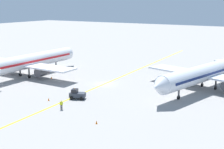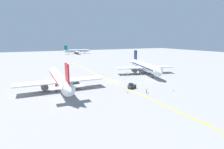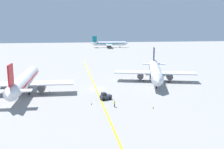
{
  "view_description": "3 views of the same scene",
  "coord_description": "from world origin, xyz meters",
  "px_view_note": "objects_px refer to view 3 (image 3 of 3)",
  "views": [
    {
      "loc": [
        37.46,
        -58.41,
        18.17
      ],
      "look_at": [
        2.61,
        -0.89,
        2.73
      ],
      "focal_mm": 50.0,
      "sensor_mm": 36.0,
      "label": 1
    },
    {
      "loc": [
        -29.71,
        -61.53,
        16.72
      ],
      "look_at": [
        -2.32,
        -4.83,
        3.91
      ],
      "focal_mm": 28.0,
      "sensor_mm": 36.0,
      "label": 2
    },
    {
      "loc": [
        -5.7,
        -78.65,
        19.86
      ],
      "look_at": [
        4.76,
        -2.07,
        4.73
      ],
      "focal_mm": 42.0,
      "sensor_mm": 36.0,
      "label": 3
    }
  ],
  "objects_px": {
    "airplane_at_gate": "(24,81)",
    "ground_crew_worker": "(114,103)",
    "traffic_cone_by_wingtip": "(49,91)",
    "airplane_adjacent_stand": "(155,71)",
    "traffic_cone_mid_apron": "(92,104)",
    "traffic_cone_near_nose": "(153,107)",
    "baggage_tug_dark": "(105,96)",
    "airplane_distant_taxiing": "(109,44)"
  },
  "relations": [
    {
      "from": "airplane_at_gate",
      "to": "ground_crew_worker",
      "type": "relative_size",
      "value": 21.1
    },
    {
      "from": "traffic_cone_by_wingtip",
      "to": "airplane_adjacent_stand",
      "type": "bearing_deg",
      "value": 15.45
    },
    {
      "from": "airplane_adjacent_stand",
      "to": "traffic_cone_mid_apron",
      "type": "height_order",
      "value": "airplane_adjacent_stand"
    },
    {
      "from": "traffic_cone_near_nose",
      "to": "traffic_cone_by_wingtip",
      "type": "distance_m",
      "value": 31.99
    },
    {
      "from": "baggage_tug_dark",
      "to": "traffic_cone_by_wingtip",
      "type": "bearing_deg",
      "value": 147.34
    },
    {
      "from": "airplane_at_gate",
      "to": "airplane_adjacent_stand",
      "type": "bearing_deg",
      "value": 13.92
    },
    {
      "from": "ground_crew_worker",
      "to": "airplane_adjacent_stand",
      "type": "bearing_deg",
      "value": 55.37
    },
    {
      "from": "traffic_cone_mid_apron",
      "to": "traffic_cone_by_wingtip",
      "type": "distance_m",
      "value": 18.0
    },
    {
      "from": "airplane_distant_taxiing",
      "to": "ground_crew_worker",
      "type": "relative_size",
      "value": 19.03
    },
    {
      "from": "ground_crew_worker",
      "to": "traffic_cone_mid_apron",
      "type": "distance_m",
      "value": 6.02
    },
    {
      "from": "airplane_distant_taxiing",
      "to": "baggage_tug_dark",
      "type": "bearing_deg",
      "value": -97.58
    },
    {
      "from": "airplane_adjacent_stand",
      "to": "ground_crew_worker",
      "type": "relative_size",
      "value": 20.89
    },
    {
      "from": "baggage_tug_dark",
      "to": "ground_crew_worker",
      "type": "bearing_deg",
      "value": -76.96
    },
    {
      "from": "airplane_at_gate",
      "to": "airplane_distant_taxiing",
      "type": "xyz_separation_m",
      "value": [
        42.4,
        141.47,
        -0.37
      ]
    },
    {
      "from": "ground_crew_worker",
      "to": "traffic_cone_by_wingtip",
      "type": "relative_size",
      "value": 3.05
    },
    {
      "from": "traffic_cone_mid_apron",
      "to": "airplane_at_gate",
      "type": "bearing_deg",
      "value": 144.74
    },
    {
      "from": "baggage_tug_dark",
      "to": "ground_crew_worker",
      "type": "xyz_separation_m",
      "value": [
        1.49,
        -6.42,
        0.01
      ]
    },
    {
      "from": "airplane_distant_taxiing",
      "to": "traffic_cone_near_nose",
      "type": "xyz_separation_m",
      "value": [
        -9.61,
        -159.47,
        -3.06
      ]
    },
    {
      "from": "airplane_distant_taxiing",
      "to": "traffic_cone_by_wingtip",
      "type": "xyz_separation_m",
      "value": [
        -35.57,
        -140.77,
        -3.06
      ]
    },
    {
      "from": "ground_crew_worker",
      "to": "traffic_cone_near_nose",
      "type": "bearing_deg",
      "value": -14.6
    },
    {
      "from": "traffic_cone_near_nose",
      "to": "airplane_distant_taxiing",
      "type": "bearing_deg",
      "value": 86.55
    },
    {
      "from": "ground_crew_worker",
      "to": "traffic_cone_mid_apron",
      "type": "relative_size",
      "value": 3.05
    },
    {
      "from": "traffic_cone_by_wingtip",
      "to": "baggage_tug_dark",
      "type": "bearing_deg",
      "value": -32.66
    },
    {
      "from": "traffic_cone_mid_apron",
      "to": "traffic_cone_by_wingtip",
      "type": "xyz_separation_m",
      "value": [
        -11.62,
        13.75,
        0.0
      ]
    },
    {
      "from": "airplane_adjacent_stand",
      "to": "traffic_cone_near_nose",
      "type": "bearing_deg",
      "value": -107.66
    },
    {
      "from": "airplane_adjacent_stand",
      "to": "ground_crew_worker",
      "type": "bearing_deg",
      "value": -124.63
    },
    {
      "from": "airplane_distant_taxiing",
      "to": "traffic_cone_by_wingtip",
      "type": "height_order",
      "value": "airplane_distant_taxiing"
    },
    {
      "from": "airplane_adjacent_stand",
      "to": "traffic_cone_mid_apron",
      "type": "xyz_separation_m",
      "value": [
        -23.36,
        -23.41,
        -3.43
      ]
    },
    {
      "from": "airplane_at_gate",
      "to": "ground_crew_worker",
      "type": "height_order",
      "value": "airplane_at_gate"
    },
    {
      "from": "airplane_adjacent_stand",
      "to": "traffic_cone_mid_apron",
      "type": "bearing_deg",
      "value": -134.93
    },
    {
      "from": "airplane_adjacent_stand",
      "to": "traffic_cone_mid_apron",
      "type": "distance_m",
      "value": 33.25
    },
    {
      "from": "ground_crew_worker",
      "to": "traffic_cone_by_wingtip",
      "type": "height_order",
      "value": "ground_crew_worker"
    },
    {
      "from": "airplane_distant_taxiing",
      "to": "traffic_cone_mid_apron",
      "type": "height_order",
      "value": "airplane_distant_taxiing"
    },
    {
      "from": "airplane_distant_taxiing",
      "to": "traffic_cone_mid_apron",
      "type": "xyz_separation_m",
      "value": [
        -23.94,
        -154.52,
        -3.06
      ]
    },
    {
      "from": "airplane_adjacent_stand",
      "to": "ground_crew_worker",
      "type": "height_order",
      "value": "airplane_adjacent_stand"
    },
    {
      "from": "ground_crew_worker",
      "to": "traffic_cone_by_wingtip",
      "type": "distance_m",
      "value": 23.61
    },
    {
      "from": "ground_crew_worker",
      "to": "airplane_at_gate",
      "type": "bearing_deg",
      "value": 146.69
    },
    {
      "from": "airplane_at_gate",
      "to": "airplane_adjacent_stand",
      "type": "xyz_separation_m",
      "value": [
        41.82,
        10.37,
        0.0
      ]
    },
    {
      "from": "baggage_tug_dark",
      "to": "traffic_cone_by_wingtip",
      "type": "xyz_separation_m",
      "value": [
        -15.52,
        9.95,
        -0.63
      ]
    },
    {
      "from": "airplane_distant_taxiing",
      "to": "traffic_cone_near_nose",
      "type": "bearing_deg",
      "value": -93.45
    },
    {
      "from": "airplane_adjacent_stand",
      "to": "airplane_distant_taxiing",
      "type": "bearing_deg",
      "value": 89.74
    },
    {
      "from": "airplane_at_gate",
      "to": "airplane_adjacent_stand",
      "type": "distance_m",
      "value": 43.08
    }
  ]
}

